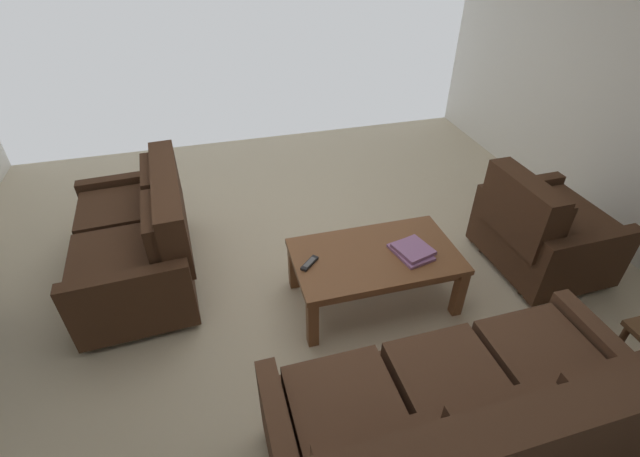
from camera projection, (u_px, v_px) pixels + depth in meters
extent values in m
cube|color=beige|center=(298.00, 285.00, 3.44)|extent=(5.49, 5.45, 0.01)
cylinder|color=black|center=(521.00, 367.00, 2.79)|extent=(0.05, 0.05, 0.06)
cylinder|color=black|center=(297.00, 428.00, 2.46)|extent=(0.05, 0.05, 0.06)
cube|color=brown|center=(452.00, 428.00, 2.23)|extent=(1.62, 0.83, 0.39)
cube|color=brown|center=(554.00, 369.00, 2.22)|extent=(0.51, 0.71, 0.10)
cube|color=brown|center=(459.00, 395.00, 2.10)|extent=(0.51, 0.71, 0.10)
cube|color=brown|center=(352.00, 425.00, 1.98)|extent=(0.51, 0.71, 0.10)
cube|color=brown|center=(514.00, 453.00, 1.73)|extent=(1.61, 0.21, 0.49)
cube|color=brown|center=(604.00, 395.00, 1.94)|extent=(0.48, 0.13, 0.35)
cube|color=brown|center=(497.00, 428.00, 1.82)|extent=(0.48, 0.13, 0.35)
cube|color=brown|center=(597.00, 379.00, 2.38)|extent=(0.11, 0.80, 0.55)
cylinder|color=black|center=(101.00, 245.00, 3.79)|extent=(0.05, 0.05, 0.06)
cylinder|color=black|center=(92.00, 333.00, 3.01)|extent=(0.05, 0.05, 0.06)
cylinder|color=black|center=(180.00, 230.00, 3.96)|extent=(0.05, 0.05, 0.06)
cylinder|color=black|center=(191.00, 310.00, 3.18)|extent=(0.05, 0.05, 0.06)
cube|color=#422819|center=(135.00, 254.00, 3.36)|extent=(0.84, 1.22, 0.36)
cube|color=#422819|center=(125.00, 208.00, 3.44)|extent=(0.71, 0.59, 0.10)
cube|color=#422819|center=(124.00, 254.00, 2.99)|extent=(0.71, 0.59, 0.10)
cube|color=#422819|center=(170.00, 205.00, 3.22)|extent=(0.25, 1.19, 0.48)
cube|color=#422819|center=(153.00, 188.00, 3.42)|extent=(0.15, 0.54, 0.35)
cube|color=#422819|center=(156.00, 231.00, 2.97)|extent=(0.15, 0.54, 0.35)
cube|color=#422819|center=(133.00, 202.00, 3.81)|extent=(0.78, 0.15, 0.52)
cube|color=#422819|center=(133.00, 306.00, 2.83)|extent=(0.78, 0.15, 0.52)
cube|color=brown|center=(375.00, 256.00, 3.07)|extent=(1.14, 0.67, 0.04)
cube|color=brown|center=(375.00, 261.00, 3.10)|extent=(1.05, 0.60, 0.05)
cube|color=brown|center=(423.00, 244.00, 3.54)|extent=(0.07, 0.07, 0.39)
cube|color=brown|center=(293.00, 266.00, 3.31)|extent=(0.07, 0.07, 0.39)
cube|color=brown|center=(459.00, 293.00, 3.09)|extent=(0.07, 0.07, 0.39)
cube|color=brown|center=(312.00, 323.00, 2.87)|extent=(0.07, 0.07, 0.39)
cylinder|color=brown|center=(608.00, 362.00, 2.51)|extent=(0.04, 0.04, 0.58)
cylinder|color=black|center=(592.00, 274.00, 3.49)|extent=(0.05, 0.05, 0.06)
cylinder|color=black|center=(547.00, 236.00, 3.89)|extent=(0.05, 0.05, 0.06)
cylinder|color=black|center=(522.00, 290.00, 3.34)|extent=(0.05, 0.05, 0.06)
cylinder|color=black|center=(483.00, 249.00, 3.74)|extent=(0.05, 0.05, 0.06)
cube|color=#422819|center=(543.00, 241.00, 3.49)|extent=(0.79, 0.70, 0.36)
cube|color=#422819|center=(554.00, 217.00, 3.36)|extent=(0.69, 0.65, 0.10)
cube|color=#422819|center=(520.00, 209.00, 3.20)|extent=(0.20, 0.68, 0.48)
cube|color=#422819|center=(533.00, 206.00, 3.23)|extent=(0.14, 0.61, 0.34)
cube|color=#422819|center=(583.00, 265.00, 3.15)|extent=(0.77, 0.12, 0.52)
cube|color=#422819|center=(514.00, 207.00, 3.75)|extent=(0.77, 0.12, 0.52)
cube|color=#996699|center=(411.00, 252.00, 3.06)|extent=(0.26, 0.32, 0.02)
cube|color=#996699|center=(413.00, 249.00, 3.05)|extent=(0.27, 0.28, 0.03)
cube|color=black|center=(310.00, 263.00, 2.97)|extent=(0.15, 0.14, 0.02)
cube|color=#59595B|center=(310.00, 262.00, 2.96)|extent=(0.10, 0.10, 0.00)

